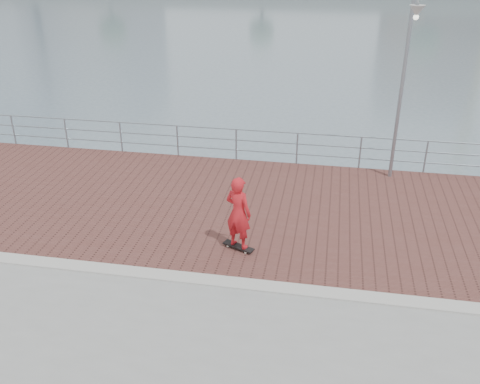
# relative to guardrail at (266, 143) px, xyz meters

# --- Properties ---
(water) EXTENTS (400.00, 400.00, 0.00)m
(water) POSITION_rel_guardrail_xyz_m (-0.00, -7.00, -2.69)
(water) COLOR slate
(water) RESTS_ON ground
(brick_lane) EXTENTS (40.00, 6.80, 0.02)m
(brick_lane) POSITION_rel_guardrail_xyz_m (-0.00, -3.40, -0.68)
(brick_lane) COLOR brown
(brick_lane) RESTS_ON seawall
(curb) EXTENTS (40.00, 0.40, 0.06)m
(curb) POSITION_rel_guardrail_xyz_m (-0.00, -7.00, -0.66)
(curb) COLOR #B7B5AD
(curb) RESTS_ON seawall
(guardrail) EXTENTS (39.06, 0.06, 1.13)m
(guardrail) POSITION_rel_guardrail_xyz_m (0.00, 0.00, 0.00)
(guardrail) COLOR #8C9EA8
(guardrail) RESTS_ON brick_lane
(street_lamp) EXTENTS (0.41, 1.19, 5.62)m
(street_lamp) POSITION_rel_guardrail_xyz_m (4.04, -0.91, 3.30)
(street_lamp) COLOR gray
(street_lamp) RESTS_ON brick_lane
(skateboard) EXTENTS (0.84, 0.52, 0.09)m
(skateboard) POSITION_rel_guardrail_xyz_m (0.07, -5.58, -0.60)
(skateboard) COLOR black
(skateboard) RESTS_ON brick_lane
(skateboarder) EXTENTS (0.80, 0.68, 1.86)m
(skateboarder) POSITION_rel_guardrail_xyz_m (0.07, -5.58, 0.34)
(skateboarder) COLOR red
(skateboarder) RESTS_ON skateboard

